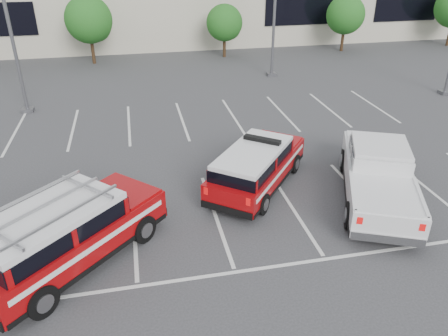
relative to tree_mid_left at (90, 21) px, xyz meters
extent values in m
plane|color=#333336|center=(4.91, -22.05, -3.04)|extent=(120.00, 120.00, 0.00)
cube|color=silver|center=(4.91, -17.55, -3.03)|extent=(23.00, 15.00, 0.01)
cylinder|color=#3F2B19|center=(-0.09, -0.05, -2.12)|extent=(0.24, 0.24, 1.84)
sphere|color=#1B5617|center=(-0.09, -0.05, 0.12)|extent=(3.37, 3.37, 3.37)
sphere|color=#1B5617|center=(0.31, 0.15, -0.39)|extent=(2.24, 2.24, 2.24)
cylinder|color=#3F2B19|center=(9.91, -0.05, -2.28)|extent=(0.24, 0.24, 1.51)
sphere|color=#1B5617|center=(9.91, -0.05, -0.44)|extent=(2.77, 2.77, 2.77)
sphere|color=#1B5617|center=(10.31, 0.15, -0.86)|extent=(1.85, 1.85, 1.85)
cylinder|color=#3F2B19|center=(19.91, -0.05, -2.20)|extent=(0.24, 0.24, 1.67)
sphere|color=#1B5617|center=(19.91, -0.05, -0.16)|extent=(3.07, 3.07, 3.07)
sphere|color=#1B5617|center=(20.31, 0.15, -0.62)|extent=(2.05, 2.05, 2.05)
cube|color=#59595E|center=(-3.09, -10.05, -2.94)|extent=(0.60, 0.60, 0.20)
cylinder|color=#59595E|center=(-3.09, -10.05, 1.96)|extent=(0.18, 0.18, 10.00)
cube|color=#59595E|center=(11.91, -6.05, -2.94)|extent=(0.60, 0.60, 0.20)
cube|color=#59595E|center=(20.91, -12.05, -2.94)|extent=(0.60, 0.60, 0.20)
cube|color=#8F0609|center=(6.83, -20.34, -2.32)|extent=(4.74, 5.27, 0.80)
cube|color=black|center=(6.54, -20.71, -1.71)|extent=(3.68, 3.99, 0.42)
cube|color=silver|center=(6.54, -20.71, -1.43)|extent=(3.60, 3.90, 0.15)
cube|color=black|center=(7.05, -20.08, -1.27)|extent=(1.27, 1.08, 0.14)
cube|color=silver|center=(10.70, -22.13, -2.23)|extent=(4.45, 6.56, 0.90)
cube|color=black|center=(10.93, -21.61, -1.54)|extent=(2.69, 2.80, 0.47)
cube|color=silver|center=(10.93, -21.61, -1.22)|extent=(2.63, 2.74, 0.17)
cube|color=#8F0609|center=(0.49, -23.42, -2.20)|extent=(5.57, 5.51, 0.93)
cube|color=black|center=(0.09, -23.80, -1.50)|extent=(4.18, 4.15, 0.49)
cube|color=silver|center=(0.09, -23.80, -1.16)|extent=(4.10, 4.07, 0.18)
cube|color=#A5A5A8|center=(0.09, -23.80, -0.86)|extent=(3.95, 3.93, 0.07)
camera|label=1|loc=(2.63, -34.08, 5.22)|focal=35.00mm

